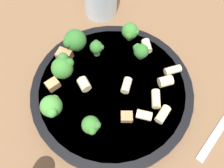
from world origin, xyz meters
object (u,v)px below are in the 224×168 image
broccoli_floret_1 (52,106)px  rigatoni_4 (144,115)px  rigatoni_7 (147,46)px  broccoli_floret_2 (63,67)px  broccoli_floret_3 (130,31)px  rigatoni_1 (156,99)px  pasta_bowl (112,90)px  chicken_chunk_2 (127,117)px  rigatoni_3 (126,85)px  broccoli_floret_4 (140,51)px  rigatoni_2 (166,81)px  rigatoni_6 (84,84)px  broccoli_floret_0 (91,125)px  chicken_chunk_1 (64,55)px  rigatoni_0 (163,114)px  rigatoni_5 (172,69)px  broccoli_floret_6 (97,47)px  chicken_chunk_0 (53,84)px  broccoli_floret_5 (75,40)px

broccoli_floret_1 → rigatoni_4: (-0.13, 0.05, -0.01)m
rigatoni_7 → broccoli_floret_2: bearing=5.2°
broccoli_floret_3 → rigatoni_4: (0.03, 0.16, -0.01)m
rigatoni_1 → broccoli_floret_2: bearing=-34.1°
pasta_bowl → chicken_chunk_2: 0.06m
broccoli_floret_1 → rigatoni_3: bearing=-175.1°
broccoli_floret_4 → rigatoni_2: 0.07m
broccoli_floret_3 → rigatoni_2: broccoli_floret_3 is taller
rigatoni_6 → rigatoni_3: bearing=163.5°
pasta_bowl → rigatoni_7: (-0.08, -0.06, 0.02)m
broccoli_floret_0 → broccoli_floret_3: 0.19m
broccoli_floret_4 → chicken_chunk_1: 0.14m
broccoli_floret_0 → rigatoni_0: size_ratio=1.33×
broccoli_floret_3 → rigatoni_5: size_ratio=1.30×
broccoli_floret_6 → chicken_chunk_1: 0.06m
broccoli_floret_4 → chicken_chunk_2: 0.12m
broccoli_floret_1 → broccoli_floret_6: broccoli_floret_1 is taller
pasta_bowl → broccoli_floret_0: 0.09m
rigatoni_1 → rigatoni_6: size_ratio=1.39×
broccoli_floret_1 → rigatoni_6: broccoli_floret_1 is taller
pasta_bowl → rigatoni_7: size_ratio=11.28×
broccoli_floret_4 → broccoli_floret_6: size_ratio=1.00×
broccoli_floret_6 → rigatoni_5: (-0.12, 0.07, -0.01)m
rigatoni_1 → rigatoni_3: 0.05m
broccoli_floret_2 → chicken_chunk_2: bearing=126.7°
chicken_chunk_0 → chicken_chunk_2: (-0.10, 0.09, -0.00)m
chicken_chunk_0 → broccoli_floret_5: bearing=-129.3°
rigatoni_7 → rigatoni_4: bearing=68.5°
broccoli_floret_1 → rigatoni_6: 0.06m
rigatoni_2 → chicken_chunk_0: (0.18, -0.05, -0.00)m
broccoli_floret_3 → chicken_chunk_2: size_ratio=2.02×
rigatoni_3 → rigatoni_7: rigatoni_7 is taller
broccoli_floret_0 → chicken_chunk_1: size_ratio=1.48×
rigatoni_7 → chicken_chunk_2: size_ratio=1.35×
rigatoni_0 → rigatoni_2: (-0.03, -0.05, 0.00)m
rigatoni_1 → chicken_chunk_1: chicken_chunk_1 is taller
broccoli_floret_2 → chicken_chunk_0: 0.03m
rigatoni_0 → rigatoni_5: bearing=-122.4°
rigatoni_4 → pasta_bowl: bearing=-62.4°
broccoli_floret_3 → chicken_chunk_0: size_ratio=1.78×
broccoli_floret_5 → rigatoni_6: size_ratio=2.19×
rigatoni_6 → chicken_chunk_1: bearing=-71.9°
broccoli_floret_1 → broccoli_floret_4: 0.18m
broccoli_floret_6 → rigatoni_0: broccoli_floret_6 is taller
broccoli_floret_5 → rigatoni_1: size_ratio=1.58×
broccoli_floret_5 → broccoli_floret_4: bearing=157.2°
broccoli_floret_5 → chicken_chunk_2: bearing=108.2°
pasta_bowl → rigatoni_6: size_ratio=12.82×
broccoli_floret_5 → broccoli_floret_2: bearing=57.3°
rigatoni_6 → chicken_chunk_2: 0.09m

